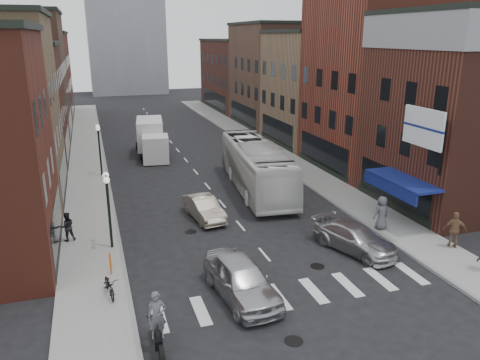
{
  "coord_description": "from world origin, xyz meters",
  "views": [
    {
      "loc": [
        -7.89,
        -19.35,
        10.76
      ],
      "look_at": [
        0.26,
        5.89,
        2.54
      ],
      "focal_mm": 35.0,
      "sensor_mm": 36.0,
      "label": 1
    }
  ],
  "objects_px": {
    "sedan_left_near": "(241,279)",
    "parked_bicycle": "(109,285)",
    "motorcycle_rider": "(157,324)",
    "ped_right_b": "(455,230)",
    "streetlamp_near": "(108,197)",
    "ped_left_solo": "(67,227)",
    "curb_car": "(355,238)",
    "streetlamp_far": "(99,141)",
    "sedan_left_far": "(204,208)",
    "billboard_sign": "(424,129)",
    "bike_rack": "(111,263)",
    "ped_right_c": "(382,213)",
    "box_truck": "(152,139)",
    "transit_bus": "(256,166)"
  },
  "relations": [
    {
      "from": "box_truck",
      "to": "curb_car",
      "type": "xyz_separation_m",
      "value": [
        7.3,
        -23.41,
        -0.93
      ]
    },
    {
      "from": "motorcycle_rider",
      "to": "ped_left_solo",
      "type": "bearing_deg",
      "value": 112.55
    },
    {
      "from": "sedan_left_far",
      "to": "ped_right_b",
      "type": "bearing_deg",
      "value": -43.7
    },
    {
      "from": "streetlamp_near",
      "to": "ped_right_b",
      "type": "bearing_deg",
      "value": -17.88
    },
    {
      "from": "streetlamp_far",
      "to": "ped_left_solo",
      "type": "bearing_deg",
      "value": -100.04
    },
    {
      "from": "bike_rack",
      "to": "box_truck",
      "type": "relative_size",
      "value": 0.1
    },
    {
      "from": "motorcycle_rider",
      "to": "ped_right_b",
      "type": "height_order",
      "value": "motorcycle_rider"
    },
    {
      "from": "motorcycle_rider",
      "to": "parked_bicycle",
      "type": "relative_size",
      "value": 1.37
    },
    {
      "from": "motorcycle_rider",
      "to": "ped_right_b",
      "type": "xyz_separation_m",
      "value": [
        15.9,
        3.54,
        0.01
      ]
    },
    {
      "from": "curb_car",
      "to": "ped_right_c",
      "type": "height_order",
      "value": "ped_right_c"
    },
    {
      "from": "bike_rack",
      "to": "curb_car",
      "type": "height_order",
      "value": "curb_car"
    },
    {
      "from": "box_truck",
      "to": "transit_bus",
      "type": "height_order",
      "value": "transit_bus"
    },
    {
      "from": "ped_right_c",
      "to": "box_truck",
      "type": "bearing_deg",
      "value": -70.21
    },
    {
      "from": "billboard_sign",
      "to": "parked_bicycle",
      "type": "distance_m",
      "value": 17.31
    },
    {
      "from": "sedan_left_far",
      "to": "ped_right_b",
      "type": "distance_m",
      "value": 14.04
    },
    {
      "from": "streetlamp_near",
      "to": "sedan_left_far",
      "type": "height_order",
      "value": "streetlamp_near"
    },
    {
      "from": "ped_right_c",
      "to": "sedan_left_far",
      "type": "bearing_deg",
      "value": -33.65
    },
    {
      "from": "box_truck",
      "to": "ped_right_c",
      "type": "relative_size",
      "value": 3.99
    },
    {
      "from": "sedan_left_near",
      "to": "parked_bicycle",
      "type": "distance_m",
      "value": 5.62
    },
    {
      "from": "motorcycle_rider",
      "to": "ped_right_c",
      "type": "bearing_deg",
      "value": 31.62
    },
    {
      "from": "box_truck",
      "to": "ped_right_b",
      "type": "relative_size",
      "value": 4.01
    },
    {
      "from": "billboard_sign",
      "to": "sedan_left_far",
      "type": "xyz_separation_m",
      "value": [
        -10.36,
        6.25,
        -5.45
      ]
    },
    {
      "from": "sedan_left_near",
      "to": "ped_right_c",
      "type": "relative_size",
      "value": 2.59
    },
    {
      "from": "curb_car",
      "to": "bike_rack",
      "type": "bearing_deg",
      "value": 154.37
    },
    {
      "from": "streetlamp_far",
      "to": "ped_left_solo",
      "type": "height_order",
      "value": "streetlamp_far"
    },
    {
      "from": "streetlamp_near",
      "to": "ped_left_solo",
      "type": "bearing_deg",
      "value": 144.47
    },
    {
      "from": "transit_bus",
      "to": "sedan_left_near",
      "type": "xyz_separation_m",
      "value": [
        -5.57,
        -13.69,
        -0.89
      ]
    },
    {
      "from": "streetlamp_far",
      "to": "motorcycle_rider",
      "type": "bearing_deg",
      "value": -87.26
    },
    {
      "from": "curb_car",
      "to": "ped_left_solo",
      "type": "bearing_deg",
      "value": 139.06
    },
    {
      "from": "bike_rack",
      "to": "sedan_left_near",
      "type": "bearing_deg",
      "value": -36.2
    },
    {
      "from": "billboard_sign",
      "to": "ped_right_c",
      "type": "distance_m",
      "value": 5.3
    },
    {
      "from": "streetlamp_near",
      "to": "curb_car",
      "type": "distance_m",
      "value": 12.87
    },
    {
      "from": "sedan_left_far",
      "to": "ped_right_c",
      "type": "relative_size",
      "value": 2.12
    },
    {
      "from": "sedan_left_near",
      "to": "curb_car",
      "type": "height_order",
      "value": "sedan_left_near"
    },
    {
      "from": "transit_bus",
      "to": "curb_car",
      "type": "relative_size",
      "value": 2.61
    },
    {
      "from": "parked_bicycle",
      "to": "ped_left_solo",
      "type": "distance_m",
      "value": 6.7
    },
    {
      "from": "sedan_left_far",
      "to": "ped_left_solo",
      "type": "height_order",
      "value": "ped_left_solo"
    },
    {
      "from": "billboard_sign",
      "to": "box_truck",
      "type": "relative_size",
      "value": 0.48
    },
    {
      "from": "box_truck",
      "to": "motorcycle_rider",
      "type": "xyz_separation_m",
      "value": [
        -3.63,
        -28.44,
        -0.52
      ]
    },
    {
      "from": "sedan_left_near",
      "to": "parked_bicycle",
      "type": "relative_size",
      "value": 2.93
    },
    {
      "from": "motorcycle_rider",
      "to": "sedan_left_far",
      "type": "xyz_separation_m",
      "value": [
        4.53,
        11.77,
        -0.42
      ]
    },
    {
      "from": "parked_bicycle",
      "to": "ped_right_c",
      "type": "xyz_separation_m",
      "value": [
        15.15,
        2.64,
        0.52
      ]
    },
    {
      "from": "billboard_sign",
      "to": "bike_rack",
      "type": "relative_size",
      "value": 4.62
    },
    {
      "from": "billboard_sign",
      "to": "parked_bicycle",
      "type": "relative_size",
      "value": 2.15
    },
    {
      "from": "streetlamp_far",
      "to": "ped_left_solo",
      "type": "distance_m",
      "value": 12.77
    },
    {
      "from": "parked_bicycle",
      "to": "ped_left_solo",
      "type": "relative_size",
      "value": 1.07
    },
    {
      "from": "parked_bicycle",
      "to": "ped_right_c",
      "type": "bearing_deg",
      "value": 1.14
    },
    {
      "from": "curb_car",
      "to": "ped_right_c",
      "type": "xyz_separation_m",
      "value": [
        2.77,
        1.77,
        0.43
      ]
    },
    {
      "from": "motorcycle_rider",
      "to": "ped_left_solo",
      "type": "distance_m",
      "value": 11.1
    },
    {
      "from": "billboard_sign",
      "to": "bike_rack",
      "type": "bearing_deg",
      "value": 177.17
    }
  ]
}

